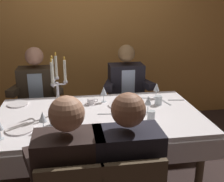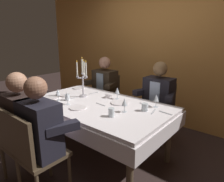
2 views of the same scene
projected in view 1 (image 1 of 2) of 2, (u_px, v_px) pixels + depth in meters
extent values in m
plane|color=#342623|center=(100.00, 181.00, 2.80)|extent=(12.00, 12.00, 0.00)
cube|color=#D18B42|center=(85.00, 29.00, 3.93)|extent=(6.00, 0.12, 2.70)
cube|color=white|center=(99.00, 116.00, 2.58)|extent=(1.90, 1.10, 0.04)
cube|color=white|center=(99.00, 127.00, 2.61)|extent=(1.94, 1.14, 0.18)
cylinder|color=brown|center=(200.00, 169.00, 2.41)|extent=(0.07, 0.07, 0.70)
cylinder|color=brown|center=(19.00, 137.00, 2.97)|extent=(0.07, 0.07, 0.70)
cylinder|color=brown|center=(166.00, 126.00, 3.22)|extent=(0.07, 0.07, 0.70)
cylinder|color=silver|center=(59.00, 112.00, 2.60)|extent=(0.11, 0.11, 0.02)
cylinder|color=silver|center=(58.00, 97.00, 2.55)|extent=(0.02, 0.02, 0.28)
cylinder|color=silver|center=(57.00, 78.00, 2.49)|extent=(0.04, 0.04, 0.02)
cylinder|color=white|center=(56.00, 67.00, 2.46)|extent=(0.02, 0.02, 0.19)
ellipsoid|color=yellow|center=(55.00, 54.00, 2.43)|extent=(0.02, 0.02, 0.03)
cylinder|color=silver|center=(61.00, 84.00, 2.52)|extent=(0.07, 0.01, 0.01)
cylinder|color=silver|center=(65.00, 82.00, 2.52)|extent=(0.04, 0.04, 0.02)
cylinder|color=white|center=(65.00, 71.00, 2.49)|extent=(0.02, 0.02, 0.19)
ellipsoid|color=yellow|center=(64.00, 58.00, 2.45)|extent=(0.02, 0.02, 0.03)
cylinder|color=silver|center=(55.00, 83.00, 2.54)|extent=(0.05, 0.07, 0.01)
cylinder|color=silver|center=(53.00, 80.00, 2.56)|extent=(0.04, 0.04, 0.02)
cylinder|color=white|center=(52.00, 69.00, 2.53)|extent=(0.02, 0.02, 0.19)
ellipsoid|color=yellow|center=(52.00, 57.00, 2.49)|extent=(0.02, 0.02, 0.03)
cylinder|color=silver|center=(55.00, 85.00, 2.48)|extent=(0.05, 0.07, 0.01)
cylinder|color=silver|center=(53.00, 84.00, 2.44)|extent=(0.04, 0.04, 0.02)
cylinder|color=white|center=(52.00, 73.00, 2.41)|extent=(0.02, 0.02, 0.19)
ellipsoid|color=yellow|center=(51.00, 60.00, 2.37)|extent=(0.02, 0.02, 0.03)
cylinder|color=white|center=(97.00, 127.00, 2.29)|extent=(0.21, 0.21, 0.01)
cylinder|color=white|center=(18.00, 104.00, 2.80)|extent=(0.21, 0.21, 0.01)
cylinder|color=white|center=(119.00, 105.00, 2.77)|extent=(0.22, 0.22, 0.01)
cylinder|color=white|center=(20.00, 129.00, 2.26)|extent=(0.23, 0.23, 0.01)
cylinder|color=silver|center=(1.00, 139.00, 2.12)|extent=(0.06, 0.06, 0.00)
cylinder|color=silver|center=(0.00, 134.00, 2.10)|extent=(0.01, 0.01, 0.07)
cylinder|color=silver|center=(44.00, 130.00, 2.25)|extent=(0.06, 0.06, 0.00)
cylinder|color=silver|center=(43.00, 126.00, 2.24)|extent=(0.01, 0.01, 0.07)
cone|color=silver|center=(43.00, 117.00, 2.22)|extent=(0.07, 0.07, 0.08)
cylinder|color=maroon|center=(43.00, 119.00, 2.22)|extent=(0.04, 0.04, 0.03)
cylinder|color=silver|center=(104.00, 102.00, 2.88)|extent=(0.06, 0.06, 0.00)
cylinder|color=silver|center=(104.00, 98.00, 2.87)|extent=(0.01, 0.01, 0.07)
cone|color=silver|center=(104.00, 91.00, 2.84)|extent=(0.07, 0.07, 0.08)
cylinder|color=silver|center=(148.00, 112.00, 2.61)|extent=(0.06, 0.06, 0.00)
cylinder|color=silver|center=(148.00, 108.00, 2.60)|extent=(0.01, 0.01, 0.07)
cone|color=silver|center=(148.00, 100.00, 2.58)|extent=(0.07, 0.07, 0.08)
cylinder|color=#E0D172|center=(148.00, 103.00, 2.58)|extent=(0.04, 0.04, 0.03)
cylinder|color=silver|center=(156.00, 97.00, 3.00)|extent=(0.06, 0.06, 0.00)
cylinder|color=silver|center=(156.00, 94.00, 2.99)|extent=(0.01, 0.01, 0.07)
cone|color=silver|center=(157.00, 87.00, 2.96)|extent=(0.07, 0.07, 0.08)
cylinder|color=#E0D172|center=(156.00, 89.00, 2.97)|extent=(0.04, 0.04, 0.03)
cylinder|color=silver|center=(72.00, 129.00, 2.27)|extent=(0.06, 0.06, 0.00)
cylinder|color=silver|center=(72.00, 125.00, 2.26)|extent=(0.01, 0.01, 0.07)
cone|color=silver|center=(71.00, 116.00, 2.23)|extent=(0.07, 0.07, 0.08)
cylinder|color=maroon|center=(71.00, 119.00, 2.24)|extent=(0.04, 0.04, 0.03)
cylinder|color=silver|center=(158.00, 100.00, 2.80)|extent=(0.07, 0.07, 0.09)
cylinder|color=silver|center=(54.00, 120.00, 2.34)|extent=(0.07, 0.07, 0.09)
cylinder|color=silver|center=(151.00, 116.00, 2.41)|extent=(0.07, 0.07, 0.10)
cylinder|color=white|center=(91.00, 104.00, 2.82)|extent=(0.12, 0.12, 0.01)
cylinder|color=white|center=(91.00, 101.00, 2.81)|extent=(0.08, 0.08, 0.05)
torus|color=white|center=(96.00, 100.00, 2.82)|extent=(0.04, 0.01, 0.04)
cube|color=#B7B7BC|center=(53.00, 120.00, 2.43)|extent=(0.05, 0.19, 0.01)
cube|color=#B7B7BC|center=(59.00, 104.00, 2.81)|extent=(0.05, 0.17, 0.01)
cube|color=#B7B7BC|center=(142.00, 98.00, 2.98)|extent=(0.17, 0.03, 0.01)
cube|color=#B7B7BC|center=(166.00, 102.00, 2.86)|extent=(0.06, 0.17, 0.01)
cube|color=#B7B7BC|center=(107.00, 114.00, 2.57)|extent=(0.17, 0.04, 0.01)
cube|color=#B7B7BC|center=(176.00, 100.00, 2.92)|extent=(0.17, 0.04, 0.01)
cylinder|color=brown|center=(24.00, 137.00, 3.27)|extent=(0.04, 0.04, 0.42)
cylinder|color=brown|center=(55.00, 134.00, 3.32)|extent=(0.04, 0.04, 0.42)
cylinder|color=brown|center=(28.00, 124.00, 3.61)|extent=(0.04, 0.04, 0.42)
cylinder|color=brown|center=(56.00, 122.00, 3.66)|extent=(0.04, 0.04, 0.42)
cube|color=brown|center=(39.00, 112.00, 3.39)|extent=(0.42, 0.42, 0.04)
cube|color=brown|center=(39.00, 89.00, 3.49)|extent=(0.38, 0.04, 0.44)
cube|color=#2F251A|center=(37.00, 90.00, 3.30)|extent=(0.42, 0.26, 0.54)
cube|color=#8597AC|center=(36.00, 91.00, 3.16)|extent=(0.16, 0.01, 0.40)
sphere|color=tan|center=(34.00, 56.00, 3.17)|extent=(0.21, 0.21, 0.21)
cube|color=#2F251A|center=(16.00, 90.00, 3.16)|extent=(0.19, 0.34, 0.08)
cube|color=#2F251A|center=(55.00, 88.00, 3.23)|extent=(0.19, 0.34, 0.08)
cube|color=#302421|center=(70.00, 174.00, 1.71)|extent=(0.42, 0.26, 0.54)
cube|color=#9095B8|center=(70.00, 158.00, 1.82)|extent=(0.16, 0.01, 0.40)
sphere|color=tan|center=(67.00, 114.00, 1.58)|extent=(0.21, 0.21, 0.21)
cube|color=#302421|center=(103.00, 157.00, 1.82)|extent=(0.19, 0.34, 0.08)
cube|color=#302421|center=(35.00, 163.00, 1.75)|extent=(0.19, 0.34, 0.08)
cube|color=#201F2A|center=(127.00, 169.00, 1.76)|extent=(0.42, 0.26, 0.54)
cube|color=#C1A9D6|center=(123.00, 154.00, 1.88)|extent=(0.16, 0.01, 0.40)
sphere|color=#98654B|center=(128.00, 110.00, 1.63)|extent=(0.21, 0.21, 0.21)
cube|color=#201F2A|center=(156.00, 152.00, 1.87)|extent=(0.19, 0.34, 0.08)
cube|color=#201F2A|center=(91.00, 158.00, 1.81)|extent=(0.19, 0.34, 0.08)
cylinder|color=brown|center=(114.00, 130.00, 3.43)|extent=(0.04, 0.04, 0.42)
cylinder|color=brown|center=(142.00, 128.00, 3.48)|extent=(0.04, 0.04, 0.42)
cylinder|color=brown|center=(110.00, 119.00, 3.77)|extent=(0.04, 0.04, 0.42)
cylinder|color=brown|center=(135.00, 117.00, 3.82)|extent=(0.04, 0.04, 0.42)
cube|color=brown|center=(125.00, 107.00, 3.55)|extent=(0.42, 0.42, 0.04)
cube|color=brown|center=(123.00, 85.00, 3.66)|extent=(0.38, 0.04, 0.44)
cube|color=black|center=(126.00, 85.00, 3.46)|extent=(0.42, 0.26, 0.54)
cube|color=#B1C6E7|center=(128.00, 86.00, 3.33)|extent=(0.16, 0.01, 0.40)
sphere|color=#966E45|center=(126.00, 53.00, 3.33)|extent=(0.21, 0.21, 0.21)
cube|color=black|center=(110.00, 86.00, 3.32)|extent=(0.19, 0.34, 0.08)
cube|color=black|center=(145.00, 84.00, 3.39)|extent=(0.19, 0.34, 0.08)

